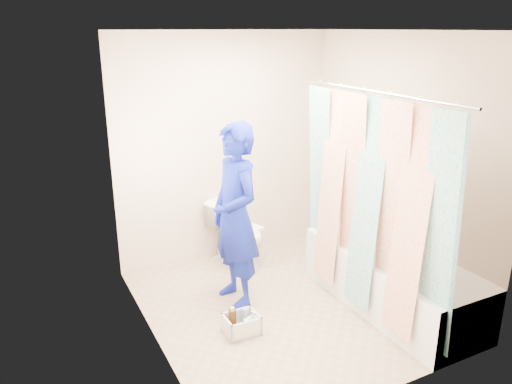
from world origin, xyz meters
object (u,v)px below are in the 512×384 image
bathtub (391,279)px  cleaning_caddy (243,325)px  plumber (235,216)px  toilet (237,234)px

bathtub → cleaning_caddy: 1.41m
bathtub → plumber: 1.52m
bathtub → toilet: bearing=121.3°
bathtub → toilet: 1.67m
plumber → cleaning_caddy: plumber is taller
toilet → cleaning_caddy: 1.34m
plumber → cleaning_caddy: bearing=-21.6°
toilet → cleaning_caddy: size_ratio=2.38×
bathtub → plumber: (-1.21, 0.72, 0.57)m
bathtub → cleaning_caddy: (-1.39, 0.22, -0.19)m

